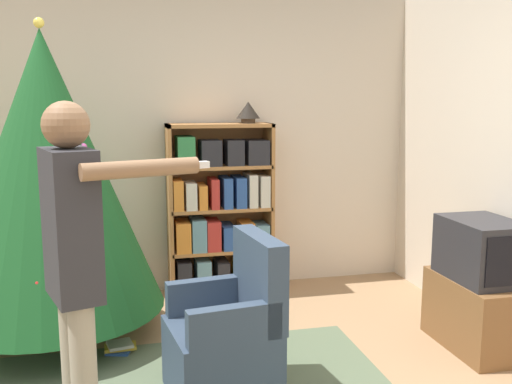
{
  "coord_description": "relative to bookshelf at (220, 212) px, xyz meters",
  "views": [
    {
      "loc": [
        -0.47,
        -2.68,
        1.67
      ],
      "look_at": [
        0.39,
        1.0,
        1.05
      ],
      "focal_mm": 40.0,
      "sensor_mm": 36.0,
      "label": 1
    }
  ],
  "objects": [
    {
      "name": "television",
      "position": [
        1.5,
        -1.49,
        -0.03
      ],
      "size": [
        0.41,
        0.57,
        0.4
      ],
      "color": "#28282D",
      "rests_on": "tv_stand"
    },
    {
      "name": "tv_stand",
      "position": [
        1.5,
        -1.48,
        -0.47
      ],
      "size": [
        0.43,
        0.71,
        0.48
      ],
      "color": "brown",
      "rests_on": "ground_plane"
    },
    {
      "name": "bookshelf",
      "position": [
        0.0,
        0.0,
        0.0
      ],
      "size": [
        0.88,
        0.33,
        1.46
      ],
      "color": "#A8703D",
      "rests_on": "ground_plane"
    },
    {
      "name": "table_lamp",
      "position": [
        0.25,
        0.01,
        0.85
      ],
      "size": [
        0.2,
        0.2,
        0.18
      ],
      "color": "#473828",
      "rests_on": "bookshelf"
    },
    {
      "name": "wall_back",
      "position": [
        -0.32,
        0.25,
        0.59
      ],
      "size": [
        8.0,
        0.1,
        2.6
      ],
      "color": "beige",
      "rests_on": "ground_plane"
    },
    {
      "name": "game_remote",
      "position": [
        1.37,
        -1.7,
        -0.22
      ],
      "size": [
        0.04,
        0.12,
        0.02
      ],
      "color": "white",
      "rests_on": "tv_stand"
    },
    {
      "name": "christmas_tree",
      "position": [
        -1.29,
        -0.66,
        0.46
      ],
      "size": [
        1.51,
        1.51,
        2.19
      ],
      "color": "#4C3323",
      "rests_on": "ground_plane"
    },
    {
      "name": "armchair",
      "position": [
        -0.25,
        -1.72,
        -0.39
      ],
      "size": [
        0.64,
        0.63,
        0.92
      ],
      "rotation": [
        0.0,
        0.0,
        -1.44
      ],
      "color": "#334256",
      "rests_on": "ground_plane"
    },
    {
      "name": "book_pile_near_tree",
      "position": [
        -0.86,
        -1.01,
        -0.68
      ],
      "size": [
        0.21,
        0.18,
        0.07
      ],
      "color": "#284C93",
      "rests_on": "ground_plane"
    },
    {
      "name": "standing_person",
      "position": [
        -1.0,
        -2.28,
        0.28
      ],
      "size": [
        0.71,
        0.45,
        1.66
      ],
      "rotation": [
        0.0,
        0.0,
        -1.26
      ],
      "color": "#9E937F",
      "rests_on": "ground_plane"
    }
  ]
}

